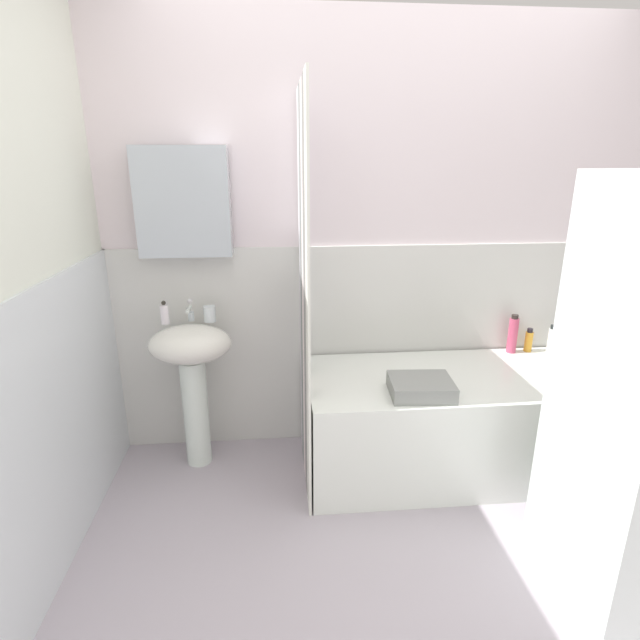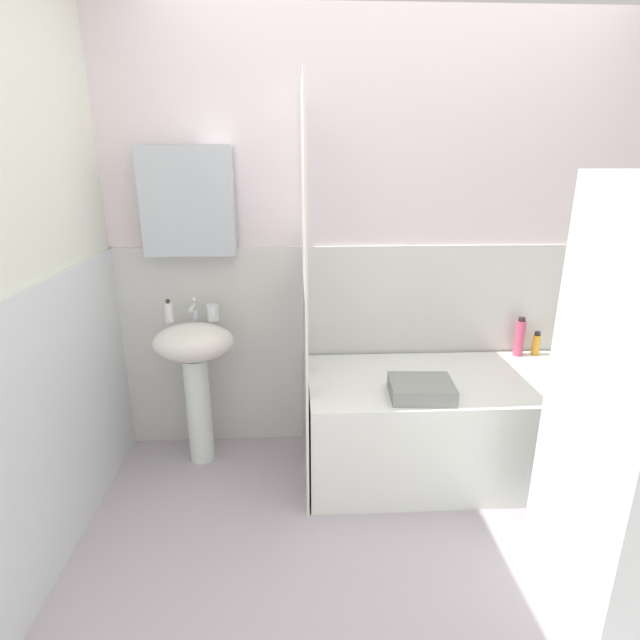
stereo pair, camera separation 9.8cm
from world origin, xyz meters
The scene contains 13 objects.
ground_plane centered at (0.00, 0.00, -0.02)m, with size 4.80×5.60×0.04m, color #B7ACB7.
wall_back_tiled centered at (-0.07, 1.26, 1.14)m, with size 3.60×0.18×2.40m.
wall_left_tiled centered at (-1.57, 0.34, 1.12)m, with size 0.07×1.81×2.40m.
sink centered at (-1.09, 1.03, 0.60)m, with size 0.44×0.34×0.82m.
faucet centered at (-1.09, 1.11, 0.88)m, with size 0.03×0.12×0.12m.
soap_dispenser centered at (-1.22, 1.09, 0.88)m, with size 0.05×0.05×0.13m.
toothbrush_cup centered at (-0.98, 1.11, 0.86)m, with size 0.07×0.07×0.09m, color silver.
bathtub centered at (0.32, 0.86, 0.28)m, with size 1.58×0.72×0.56m, color white.
shower_curtain centered at (-0.48, 0.86, 1.00)m, with size 0.01×0.72×2.00m.
conditioner_bottle centered at (1.01, 1.13, 0.64)m, with size 0.04×0.04×0.17m.
lotion_bottle centered at (0.89, 1.17, 0.62)m, with size 0.05×0.05×0.14m.
shampoo_bottle centered at (0.78, 1.16, 0.67)m, with size 0.06×0.06×0.24m.
towel_folded centered at (0.08, 0.66, 0.59)m, with size 0.30×0.25×0.08m, color gray.
Camera 2 is at (-0.52, -1.52, 1.66)m, focal length 27.85 mm.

